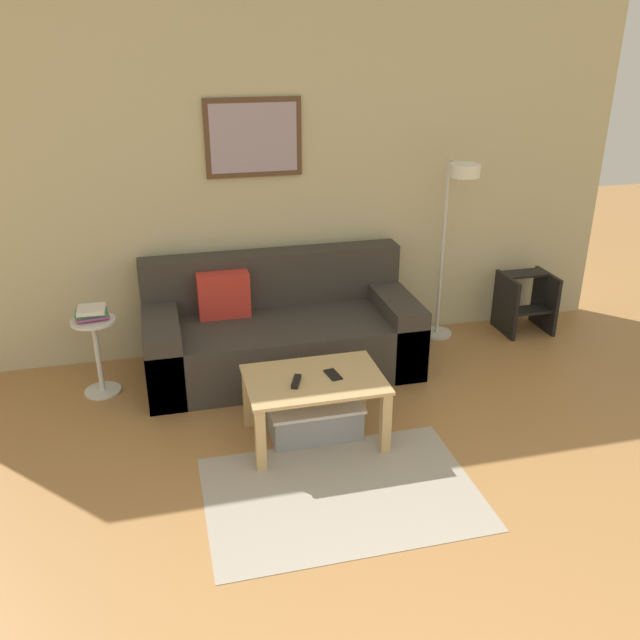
# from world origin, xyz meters

# --- Properties ---
(wall_back) EXTENTS (5.60, 0.09, 2.55)m
(wall_back) POSITION_xyz_m (-0.00, 3.70, 1.28)
(wall_back) COLOR #C6BC93
(wall_back) RESTS_ON ground_plane
(area_rug) EXTENTS (1.44, 0.98, 0.01)m
(area_rug) POSITION_xyz_m (0.10, 1.74, 0.00)
(area_rug) COLOR #A39989
(area_rug) RESTS_ON ground_plane
(couch) EXTENTS (1.89, 0.85, 0.80)m
(couch) POSITION_xyz_m (0.07, 3.26, 0.28)
(couch) COLOR #38332D
(couch) RESTS_ON ground_plane
(coffee_table) EXTENTS (0.80, 0.55, 0.41)m
(coffee_table) POSITION_xyz_m (0.09, 2.30, 0.33)
(coffee_table) COLOR tan
(coffee_table) RESTS_ON ground_plane
(storage_bin) EXTENTS (0.56, 0.35, 0.21)m
(storage_bin) POSITION_xyz_m (0.10, 2.35, 0.11)
(storage_bin) COLOR gray
(storage_bin) RESTS_ON ground_plane
(floor_lamp) EXTENTS (0.24, 0.50, 1.42)m
(floor_lamp) POSITION_xyz_m (1.40, 3.34, 1.01)
(floor_lamp) COLOR silver
(floor_lamp) RESTS_ON ground_plane
(side_table) EXTENTS (0.29, 0.29, 0.54)m
(side_table) POSITION_xyz_m (-1.18, 3.19, 0.32)
(side_table) COLOR silver
(side_table) RESTS_ON ground_plane
(book_stack) EXTENTS (0.22, 0.19, 0.08)m
(book_stack) POSITION_xyz_m (-1.18, 3.21, 0.57)
(book_stack) COLOR #B73333
(book_stack) RESTS_ON side_table
(remote_control) EXTENTS (0.09, 0.15, 0.02)m
(remote_control) POSITION_xyz_m (-0.02, 2.27, 0.42)
(remote_control) COLOR black
(remote_control) RESTS_ON coffee_table
(cell_phone) EXTENTS (0.09, 0.15, 0.01)m
(cell_phone) POSITION_xyz_m (0.20, 2.31, 0.41)
(cell_phone) COLOR black
(cell_phone) RESTS_ON coffee_table
(step_stool) EXTENTS (0.39, 0.37, 0.48)m
(step_stool) POSITION_xyz_m (2.11, 3.42, 0.25)
(step_stool) COLOR black
(step_stool) RESTS_ON ground_plane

